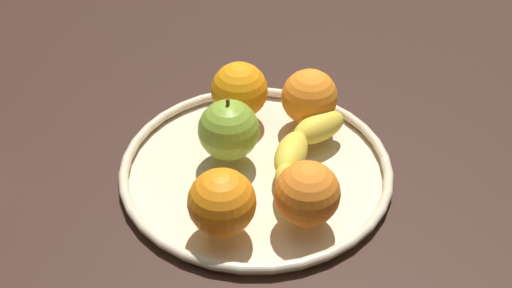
{
  "coord_description": "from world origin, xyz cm",
  "views": [
    {
      "loc": [
        61.1,
        5.86,
        55.14
      ],
      "look_at": [
        0.0,
        0.0,
        4.8
      ],
      "focal_mm": 46.47,
      "sensor_mm": 36.0,
      "label": 1
    }
  ],
  "objects_px": {
    "banana": "(302,157)",
    "orange_back_left": "(222,202)",
    "orange_back_right": "(309,97)",
    "fruit_bowl": "(256,168)",
    "apple": "(229,130)",
    "orange_front_left": "(307,194)",
    "orange_front_right": "(239,90)"
  },
  "relations": [
    {
      "from": "apple",
      "to": "orange_back_right",
      "type": "xyz_separation_m",
      "value": [
        -0.08,
        0.1,
        -0.0
      ]
    },
    {
      "from": "banana",
      "to": "orange_front_left",
      "type": "xyz_separation_m",
      "value": [
        0.08,
        0.01,
        0.02
      ]
    },
    {
      "from": "orange_back_left",
      "to": "orange_front_right",
      "type": "distance_m",
      "value": 0.21
    },
    {
      "from": "fruit_bowl",
      "to": "orange_back_right",
      "type": "distance_m",
      "value": 0.12
    },
    {
      "from": "fruit_bowl",
      "to": "banana",
      "type": "distance_m",
      "value": 0.06
    },
    {
      "from": "fruit_bowl",
      "to": "apple",
      "type": "xyz_separation_m",
      "value": [
        -0.01,
        -0.03,
        0.05
      ]
    },
    {
      "from": "orange_front_left",
      "to": "orange_front_right",
      "type": "height_order",
      "value": "orange_front_right"
    },
    {
      "from": "apple",
      "to": "orange_front_right",
      "type": "xyz_separation_m",
      "value": [
        -0.09,
        0.0,
        -0.0
      ]
    },
    {
      "from": "orange_front_right",
      "to": "fruit_bowl",
      "type": "bearing_deg",
      "value": 17.55
    },
    {
      "from": "apple",
      "to": "orange_back_left",
      "type": "bearing_deg",
      "value": 3.93
    },
    {
      "from": "fruit_bowl",
      "to": "apple",
      "type": "height_order",
      "value": "apple"
    },
    {
      "from": "banana",
      "to": "orange_front_right",
      "type": "height_order",
      "value": "orange_front_right"
    },
    {
      "from": "orange_back_left",
      "to": "fruit_bowl",
      "type": "bearing_deg",
      "value": 166.68
    },
    {
      "from": "banana",
      "to": "orange_back_left",
      "type": "relative_size",
      "value": 2.67
    },
    {
      "from": "apple",
      "to": "orange_back_right",
      "type": "height_order",
      "value": "apple"
    },
    {
      "from": "orange_front_left",
      "to": "orange_back_right",
      "type": "xyz_separation_m",
      "value": [
        -0.18,
        -0.0,
        0.0
      ]
    },
    {
      "from": "banana",
      "to": "apple",
      "type": "height_order",
      "value": "apple"
    },
    {
      "from": "fruit_bowl",
      "to": "orange_front_right",
      "type": "bearing_deg",
      "value": -162.45
    },
    {
      "from": "banana",
      "to": "apple",
      "type": "distance_m",
      "value": 0.09
    },
    {
      "from": "orange_front_left",
      "to": "banana",
      "type": "bearing_deg",
      "value": -174.11
    },
    {
      "from": "apple",
      "to": "orange_back_right",
      "type": "bearing_deg",
      "value": 129.97
    },
    {
      "from": "orange_back_left",
      "to": "orange_back_right",
      "type": "bearing_deg",
      "value": 157.01
    },
    {
      "from": "orange_back_left",
      "to": "orange_back_right",
      "type": "height_order",
      "value": "orange_back_left"
    },
    {
      "from": "apple",
      "to": "orange_back_left",
      "type": "xyz_separation_m",
      "value": [
        0.12,
        0.01,
        -0.0
      ]
    },
    {
      "from": "fruit_bowl",
      "to": "banana",
      "type": "height_order",
      "value": "banana"
    },
    {
      "from": "apple",
      "to": "orange_front_left",
      "type": "relative_size",
      "value": 1.15
    },
    {
      "from": "orange_back_left",
      "to": "orange_front_left",
      "type": "bearing_deg",
      "value": 104.47
    },
    {
      "from": "fruit_bowl",
      "to": "orange_front_left",
      "type": "relative_size",
      "value": 4.62
    },
    {
      "from": "banana",
      "to": "orange_front_right",
      "type": "distance_m",
      "value": 0.14
    },
    {
      "from": "fruit_bowl",
      "to": "orange_back_left",
      "type": "relative_size",
      "value": 4.5
    },
    {
      "from": "banana",
      "to": "orange_back_right",
      "type": "relative_size",
      "value": 2.71
    },
    {
      "from": "orange_back_right",
      "to": "apple",
      "type": "bearing_deg",
      "value": -50.03
    }
  ]
}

